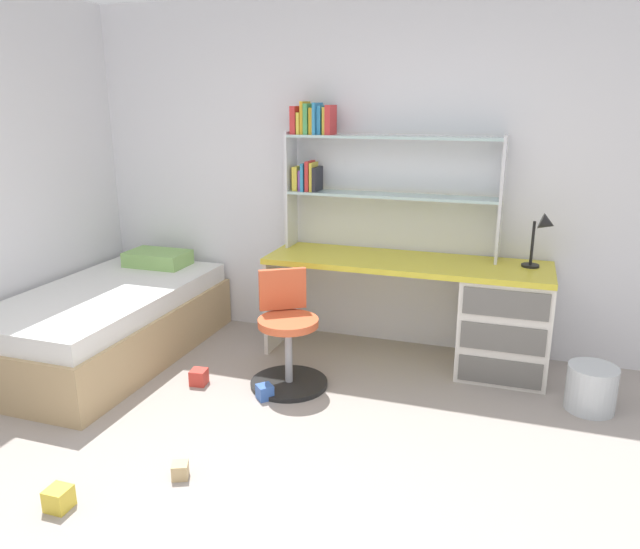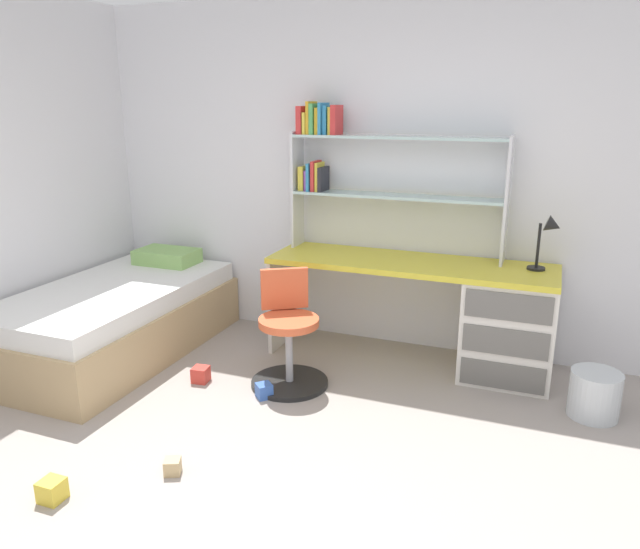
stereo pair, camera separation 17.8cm
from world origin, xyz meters
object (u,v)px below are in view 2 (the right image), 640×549
object	(u,v)px
toy_block_blue_3	(264,391)
bed_platform	(115,319)
bookshelf_hutch	(364,162)
desk_lamp	(549,234)
toy_block_yellow_2	(52,490)
waste_bin	(595,394)
desk	(483,316)
toy_block_natural_0	(173,466)
toy_block_red_1	(201,374)
swivel_chair	(288,342)

from	to	relation	value
toy_block_blue_3	bed_platform	bearing A→B (deg)	169.00
bookshelf_hutch	desk_lamp	distance (m)	1.38
bed_platform	toy_block_yellow_2	size ratio (longest dim) A/B	17.81
waste_bin	toy_block_yellow_2	bearing A→B (deg)	-143.29
desk	bed_platform	distance (m)	2.71
waste_bin	toy_block_natural_0	world-z (taller)	waste_bin
desk_lamp	waste_bin	bearing A→B (deg)	-52.32
desk	toy_block_red_1	xyz separation A→B (m)	(-1.75, -0.86, -0.37)
desk	bed_platform	world-z (taller)	desk
waste_bin	toy_block_blue_3	size ratio (longest dim) A/B	3.16
toy_block_yellow_2	toy_block_blue_3	distance (m)	1.39
toy_block_natural_0	toy_block_yellow_2	xyz separation A→B (m)	(-0.41, -0.39, 0.01)
bed_platform	toy_block_blue_3	xyz separation A→B (m)	(1.38, -0.27, -0.22)
bookshelf_hutch	toy_block_yellow_2	bearing A→B (deg)	-108.06
desk	toy_block_natural_0	distance (m)	2.28
swivel_chair	toy_block_yellow_2	distance (m)	1.67
toy_block_natural_0	swivel_chair	bearing A→B (deg)	83.68
toy_block_yellow_2	toy_block_blue_3	bearing A→B (deg)	69.87
waste_bin	toy_block_yellow_2	size ratio (longest dim) A/B	2.77
toy_block_natural_0	toy_block_yellow_2	world-z (taller)	toy_block_yellow_2
waste_bin	toy_block_yellow_2	world-z (taller)	waste_bin
bookshelf_hutch	waste_bin	distance (m)	2.18
bookshelf_hutch	desk_lamp	size ratio (longest dim) A/B	4.11
toy_block_red_1	waste_bin	bearing A→B (deg)	10.72
bed_platform	waste_bin	bearing A→B (deg)	4.26
desk	waste_bin	xyz separation A→B (m)	(0.72, -0.40, -0.27)
bookshelf_hutch	toy_block_yellow_2	size ratio (longest dim) A/B	14.57
desk	toy_block_natural_0	bearing A→B (deg)	-125.70
swivel_chair	toy_block_blue_3	distance (m)	0.36
bookshelf_hutch	toy_block_red_1	world-z (taller)	bookshelf_hutch
swivel_chair	toy_block_natural_0	distance (m)	1.20
waste_bin	toy_block_yellow_2	xyz separation A→B (m)	(-2.45, -1.83, -0.09)
bed_platform	bookshelf_hutch	bearing A→B (deg)	26.17
bookshelf_hutch	desk_lamp	bearing A→B (deg)	-5.28
desk	toy_block_red_1	bearing A→B (deg)	-153.75
swivel_chair	toy_block_red_1	bearing A→B (deg)	-160.20
toy_block_yellow_2	toy_block_blue_3	xyz separation A→B (m)	(0.48, 1.31, -0.01)
swivel_chair	toy_block_blue_3	bearing A→B (deg)	-103.59
bookshelf_hutch	bed_platform	xyz separation A→B (m)	(-1.69, -0.83, -1.16)
bookshelf_hutch	toy_block_yellow_2	world-z (taller)	bookshelf_hutch
desk	swivel_chair	size ratio (longest dim) A/B	2.62
bookshelf_hutch	swivel_chair	size ratio (longest dim) A/B	2.05
waste_bin	toy_block_red_1	size ratio (longest dim) A/B	2.86
toy_block_blue_3	swivel_chair	bearing A→B (deg)	76.41
toy_block_yellow_2	toy_block_natural_0	bearing A→B (deg)	43.65
toy_block_natural_0	toy_block_red_1	distance (m)	1.06
bookshelf_hutch	desk	bearing A→B (deg)	-10.97
bookshelf_hutch	bed_platform	size ratio (longest dim) A/B	0.82
desk	bookshelf_hutch	bearing A→B (deg)	169.03
toy_block_yellow_2	desk	bearing A→B (deg)	52.16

